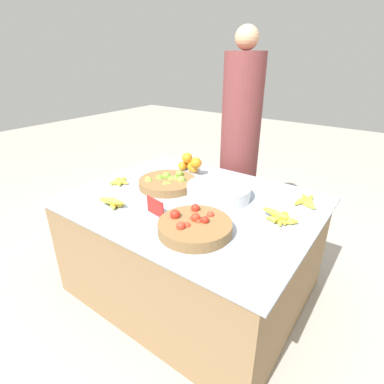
{
  "coord_description": "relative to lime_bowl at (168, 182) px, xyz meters",
  "views": [
    {
      "loc": [
        0.97,
        -1.32,
        1.48
      ],
      "look_at": [
        0.0,
        0.0,
        0.73
      ],
      "focal_mm": 28.0,
      "sensor_mm": 36.0,
      "label": 1
    }
  ],
  "objects": [
    {
      "name": "vendor_person",
      "position": [
        0.13,
        0.76,
        0.07
      ],
      "size": [
        0.31,
        0.31,
        1.68
      ],
      "color": "brown",
      "rests_on": "ground_plane"
    },
    {
      "name": "banana_bunch_front_center",
      "position": [
        0.83,
        0.29,
        -0.01
      ],
      "size": [
        0.14,
        0.2,
        0.03
      ],
      "color": "yellow",
      "rests_on": "market_table"
    },
    {
      "name": "banana_bunch_middle_right",
      "position": [
        0.78,
        -0.0,
        -0.01
      ],
      "size": [
        0.21,
        0.17,
        0.06
      ],
      "color": "yellow",
      "rests_on": "market_table"
    },
    {
      "name": "lime_bowl",
      "position": [
        0.0,
        0.0,
        0.0
      ],
      "size": [
        0.38,
        0.38,
        0.09
      ],
      "color": "olive",
      "rests_on": "market_table"
    },
    {
      "name": "price_sign",
      "position": [
        0.2,
        -0.34,
        0.02
      ],
      "size": [
        0.14,
        0.03,
        0.1
      ],
      "rotation": [
        0.0,
        0.0,
        -0.18
      ],
      "color": "red",
      "rests_on": "market_table"
    },
    {
      "name": "banana_bunch_front_left",
      "position": [
        -0.3,
        -0.16,
        -0.01
      ],
      "size": [
        0.15,
        0.14,
        0.03
      ],
      "color": "yellow",
      "rests_on": "market_table"
    },
    {
      "name": "banana_bunch_middle_left",
      "position": [
        -0.07,
        -0.41,
        -0.0
      ],
      "size": [
        0.18,
        0.12,
        0.06
      ],
      "color": "yellow",
      "rests_on": "market_table"
    },
    {
      "name": "orange_pile",
      "position": [
        -0.04,
        0.32,
        0.03
      ],
      "size": [
        0.23,
        0.17,
        0.14
      ],
      "color": "orange",
      "rests_on": "market_table"
    },
    {
      "name": "metal_bowl",
      "position": [
        0.36,
        0.06,
        0.01
      ],
      "size": [
        0.39,
        0.39,
        0.08
      ],
      "color": "silver",
      "rests_on": "market_table"
    },
    {
      "name": "ground_plane",
      "position": [
        0.25,
        -0.07,
        -0.71
      ],
      "size": [
        12.0,
        12.0,
        0.0
      ],
      "primitive_type": "plane",
      "color": "#ADA599"
    },
    {
      "name": "market_table",
      "position": [
        0.25,
        -0.07,
        -0.37
      ],
      "size": [
        1.46,
        1.15,
        0.68
      ],
      "color": "olive",
      "rests_on": "ground_plane"
    },
    {
      "name": "tomato_basket",
      "position": [
        0.47,
        -0.36,
        0.0
      ],
      "size": [
        0.37,
        0.37,
        0.1
      ],
      "color": "olive",
      "rests_on": "market_table"
    }
  ]
}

